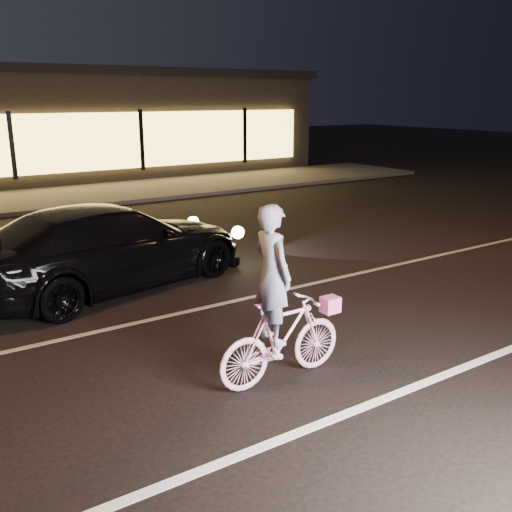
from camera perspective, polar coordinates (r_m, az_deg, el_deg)
ground at (r=7.23m, az=1.50°, el=-10.14°), size 90.00×90.00×0.00m
lane_stripe_near at (r=6.20m, az=9.73°, el=-15.01°), size 60.00×0.12×0.01m
lane_stripe_far at (r=8.80m, az=-5.99°, el=-5.33°), size 60.00×0.10×0.01m
sidewalk at (r=18.96m, az=-21.68°, el=5.19°), size 30.00×4.00×0.12m
cyclist at (r=6.41m, az=2.35°, el=-6.46°), size 1.64×0.57×2.07m
sedan at (r=9.91m, az=-14.28°, el=0.97°), size 5.25×3.05×1.43m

